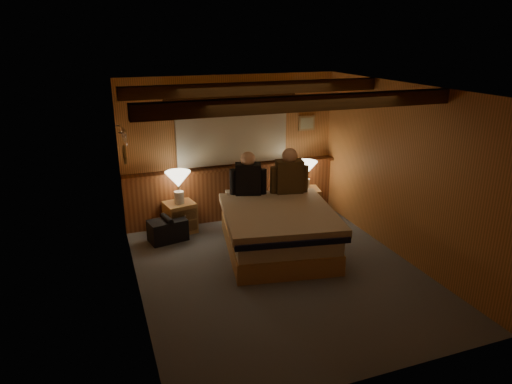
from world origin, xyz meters
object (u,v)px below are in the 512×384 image
lamp_right (306,170)px  person_right (289,174)px  nightstand_right (306,202)px  lamp_left (178,181)px  person_left (248,177)px  nightstand_left (180,217)px  bed (277,228)px  duffel_bag (168,230)px

lamp_right → person_right: bearing=-137.0°
nightstand_right → lamp_right: (-0.03, -0.03, 0.59)m
lamp_left → person_left: bearing=-21.4°
lamp_left → nightstand_left: bearing=83.3°
bed → person_left: 0.94m
duffel_bag → nightstand_left: bearing=35.0°
nightstand_right → person_right: size_ratio=0.70×
lamp_left → duffel_bag: 0.76m
nightstand_left → person_left: size_ratio=0.74×
nightstand_left → nightstand_right: 2.19m
lamp_right → person_right: size_ratio=0.67×
nightstand_left → person_right: size_ratio=0.70×
person_right → lamp_right: bearing=54.4°
nightstand_left → person_left: person_left is taller
nightstand_right → lamp_right: bearing=-129.3°
duffel_bag → person_right: bearing=-20.8°
lamp_right → person_left: size_ratio=0.71×
lamp_right → person_right: 0.74m
bed → nightstand_left: (-1.19, 1.13, -0.10)m
nightstand_right → person_left: person_left is taller
person_left → duffel_bag: bearing=-169.3°
lamp_right → duffel_bag: size_ratio=0.81×
nightstand_right → duffel_bag: (-2.43, -0.22, -0.07)m
person_left → lamp_right: bearing=34.8°
nightstand_left → nightstand_right: size_ratio=1.00×
person_right → nightstand_left: bearing=172.3°
nightstand_right → lamp_right: size_ratio=1.04×
nightstand_right → lamp_right: 0.59m
lamp_right → duffel_bag: lamp_right is taller
nightstand_left → nightstand_right: bearing=-11.9°
bed → person_right: (0.43, 0.57, 0.61)m
person_left → duffel_bag: 1.47m
lamp_left → nightstand_right: bearing=-0.4°
nightstand_left → duffel_bag: size_ratio=0.84×
nightstand_right → person_right: (-0.56, -0.52, 0.71)m
bed → duffel_bag: 1.69m
person_left → nightstand_right: bearing=35.5°
bed → nightstand_right: (0.99, 1.09, -0.10)m
lamp_right → person_left: bearing=-163.0°
bed → nightstand_right: bearing=57.6°
bed → lamp_left: (-1.20, 1.10, 0.51)m
person_right → duffel_bag: bearing=-177.7°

